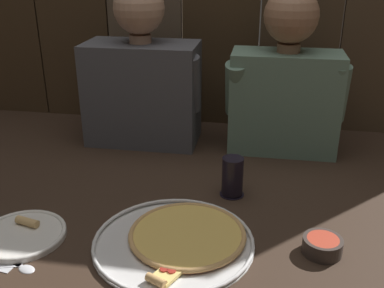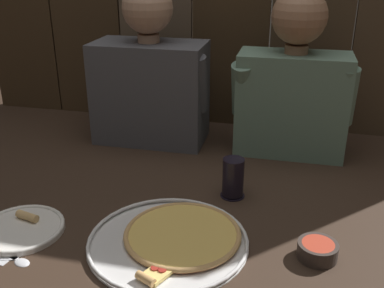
{
  "view_description": "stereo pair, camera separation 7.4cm",
  "coord_description": "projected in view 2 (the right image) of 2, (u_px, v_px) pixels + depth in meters",
  "views": [
    {
      "loc": [
        0.2,
        -1.08,
        0.7
      ],
      "look_at": [
        -0.0,
        0.1,
        0.18
      ],
      "focal_mm": 42.38,
      "sensor_mm": 36.0,
      "label": 1
    },
    {
      "loc": [
        0.27,
        -1.07,
        0.7
      ],
      "look_at": [
        -0.0,
        0.1,
        0.18
      ],
      "focal_mm": 42.38,
      "sensor_mm": 36.0,
      "label": 2
    }
  ],
  "objects": [
    {
      "name": "pizza_tray",
      "position": [
        174.0,
        238.0,
        1.17
      ],
      "size": [
        0.41,
        0.41,
        0.03
      ],
      "color": "silver",
      "rests_on": "ground"
    },
    {
      "name": "table_spoon",
      "position": [
        16.0,
        258.0,
        1.1
      ],
      "size": [
        0.14,
        0.07,
        0.01
      ],
      "color": "silver",
      "rests_on": "ground"
    },
    {
      "name": "drinking_glass",
      "position": [
        233.0,
        178.0,
        1.37
      ],
      "size": [
        0.08,
        0.08,
        0.12
      ],
      "color": "black",
      "rests_on": "ground"
    },
    {
      "name": "diner_left",
      "position": [
        150.0,
        73.0,
        1.7
      ],
      "size": [
        0.45,
        0.22,
        0.6
      ],
      "color": "#4C4C51",
      "rests_on": "ground"
    },
    {
      "name": "diner_right",
      "position": [
        294.0,
        79.0,
        1.59
      ],
      "size": [
        0.42,
        0.21,
        0.59
      ],
      "color": "slate",
      "rests_on": "ground"
    },
    {
      "name": "dipping_bowl",
      "position": [
        318.0,
        250.0,
        1.1
      ],
      "size": [
        0.1,
        0.1,
        0.04
      ],
      "color": "#3D332D",
      "rests_on": "ground"
    },
    {
      "name": "dinner_plate",
      "position": [
        21.0,
        228.0,
        1.21
      ],
      "size": [
        0.23,
        0.23,
        0.03
      ],
      "color": "white",
      "rests_on": "ground"
    },
    {
      "name": "ground_plane",
      "position": [
        185.0,
        216.0,
        1.28
      ],
      "size": [
        3.2,
        3.2,
        0.0
      ],
      "primitive_type": "plane",
      "color": "#332319"
    }
  ]
}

